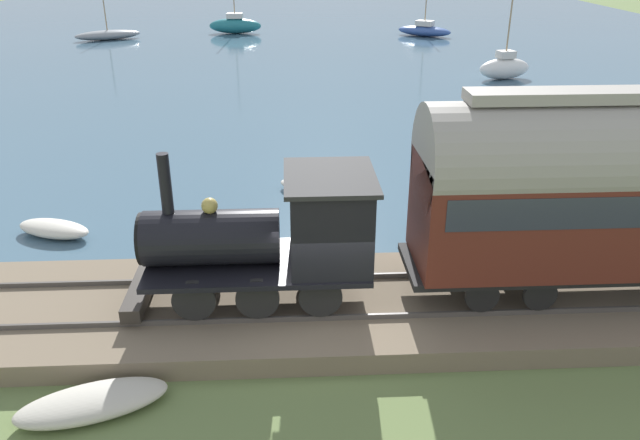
{
  "coord_description": "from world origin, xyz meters",
  "views": [
    {
      "loc": [
        -11.88,
        0.85,
        8.25
      ],
      "look_at": [
        3.35,
        0.04,
        1.26
      ],
      "focal_mm": 35.0,
      "sensor_mm": 36.0,
      "label": 1
    }
  ],
  "objects_px": {
    "sailboat_gray": "(108,35)",
    "rowboat_mid_harbor": "(315,190)",
    "steam_locomotive": "(278,232)",
    "sailboat_teal": "(235,25)",
    "rowboat_off_pier": "(54,229)",
    "sailboat_white": "(504,67)",
    "sailboat_blue": "(424,30)",
    "beached_dinghy": "(92,402)"
  },
  "relations": [
    {
      "from": "sailboat_gray",
      "to": "rowboat_mid_harbor",
      "type": "distance_m",
      "value": 39.9
    },
    {
      "from": "steam_locomotive",
      "to": "sailboat_teal",
      "type": "xyz_separation_m",
      "value": [
        47.22,
        4.36,
        -1.5
      ]
    },
    {
      "from": "sailboat_gray",
      "to": "rowboat_off_pier",
      "type": "bearing_deg",
      "value": 166.92
    },
    {
      "from": "sailboat_white",
      "to": "sailboat_teal",
      "type": "bearing_deg",
      "value": 27.33
    },
    {
      "from": "sailboat_gray",
      "to": "sailboat_white",
      "type": "bearing_deg",
      "value": -146.46
    },
    {
      "from": "sailboat_blue",
      "to": "rowboat_mid_harbor",
      "type": "distance_m",
      "value": 38.88
    },
    {
      "from": "sailboat_white",
      "to": "rowboat_off_pier",
      "type": "relative_size",
      "value": 2.57
    },
    {
      "from": "sailboat_blue",
      "to": "rowboat_off_pier",
      "type": "distance_m",
      "value": 44.34
    },
    {
      "from": "steam_locomotive",
      "to": "beached_dinghy",
      "type": "height_order",
      "value": "steam_locomotive"
    },
    {
      "from": "sailboat_blue",
      "to": "sailboat_white",
      "type": "xyz_separation_m",
      "value": [
        -18.4,
        -1.24,
        0.21
      ]
    },
    {
      "from": "sailboat_white",
      "to": "beached_dinghy",
      "type": "height_order",
      "value": "sailboat_white"
    },
    {
      "from": "sailboat_teal",
      "to": "sailboat_white",
      "type": "distance_m",
      "value": 27.82
    },
    {
      "from": "rowboat_mid_harbor",
      "to": "rowboat_off_pier",
      "type": "height_order",
      "value": "rowboat_off_pier"
    },
    {
      "from": "sailboat_blue",
      "to": "sailboat_gray",
      "type": "distance_m",
      "value": 27.74
    },
    {
      "from": "rowboat_off_pier",
      "to": "rowboat_mid_harbor",
      "type": "bearing_deg",
      "value": -50.32
    },
    {
      "from": "steam_locomotive",
      "to": "rowboat_off_pier",
      "type": "height_order",
      "value": "steam_locomotive"
    },
    {
      "from": "sailboat_white",
      "to": "rowboat_mid_harbor",
      "type": "distance_m",
      "value": 22.66
    },
    {
      "from": "sailboat_white",
      "to": "rowboat_off_pier",
      "type": "height_order",
      "value": "sailboat_white"
    },
    {
      "from": "rowboat_mid_harbor",
      "to": "beached_dinghy",
      "type": "distance_m",
      "value": 11.51
    },
    {
      "from": "sailboat_blue",
      "to": "beached_dinghy",
      "type": "height_order",
      "value": "sailboat_blue"
    },
    {
      "from": "sailboat_gray",
      "to": "beached_dinghy",
      "type": "distance_m",
      "value": 48.36
    },
    {
      "from": "sailboat_white",
      "to": "beached_dinghy",
      "type": "distance_m",
      "value": 34.04
    },
    {
      "from": "sailboat_teal",
      "to": "rowboat_mid_harbor",
      "type": "xyz_separation_m",
      "value": [
        -39.74,
        -5.52,
        -0.53
      ]
    },
    {
      "from": "rowboat_mid_harbor",
      "to": "beached_dinghy",
      "type": "relative_size",
      "value": 0.97
    },
    {
      "from": "sailboat_gray",
      "to": "rowboat_off_pier",
      "type": "relative_size",
      "value": 2.21
    },
    {
      "from": "sailboat_gray",
      "to": "rowboat_off_pier",
      "type": "distance_m",
      "value": 40.03
    },
    {
      "from": "sailboat_teal",
      "to": "rowboat_mid_harbor",
      "type": "bearing_deg",
      "value": -167.72
    },
    {
      "from": "steam_locomotive",
      "to": "sailboat_gray",
      "type": "distance_m",
      "value": 46.48
    },
    {
      "from": "steam_locomotive",
      "to": "sailboat_white",
      "type": "distance_m",
      "value": 29.7
    },
    {
      "from": "rowboat_mid_harbor",
      "to": "beached_dinghy",
      "type": "height_order",
      "value": "beached_dinghy"
    },
    {
      "from": "sailboat_white",
      "to": "sailboat_gray",
      "type": "relative_size",
      "value": 1.16
    },
    {
      "from": "sailboat_white",
      "to": "beached_dinghy",
      "type": "bearing_deg",
      "value": 135.6
    },
    {
      "from": "sailboat_blue",
      "to": "rowboat_off_pier",
      "type": "xyz_separation_m",
      "value": [
        -39.85,
        19.45,
        -0.29
      ]
    },
    {
      "from": "sailboat_teal",
      "to": "rowboat_off_pier",
      "type": "bearing_deg",
      "value": -178.92
    },
    {
      "from": "rowboat_mid_harbor",
      "to": "steam_locomotive",
      "type": "bearing_deg",
      "value": -148.55
    },
    {
      "from": "sailboat_teal",
      "to": "rowboat_mid_harbor",
      "type": "height_order",
      "value": "sailboat_teal"
    },
    {
      "from": "beached_dinghy",
      "to": "sailboat_gray",
      "type": "bearing_deg",
      "value": 13.84
    },
    {
      "from": "beached_dinghy",
      "to": "steam_locomotive",
      "type": "bearing_deg",
      "value": -49.3
    },
    {
      "from": "rowboat_off_pier",
      "to": "beached_dinghy",
      "type": "bearing_deg",
      "value": -136.34
    },
    {
      "from": "sailboat_blue",
      "to": "sailboat_teal",
      "type": "height_order",
      "value": "sailboat_teal"
    },
    {
      "from": "sailboat_blue",
      "to": "beached_dinghy",
      "type": "bearing_deg",
      "value": -165.28
    },
    {
      "from": "steam_locomotive",
      "to": "rowboat_mid_harbor",
      "type": "relative_size",
      "value": 1.92
    }
  ]
}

